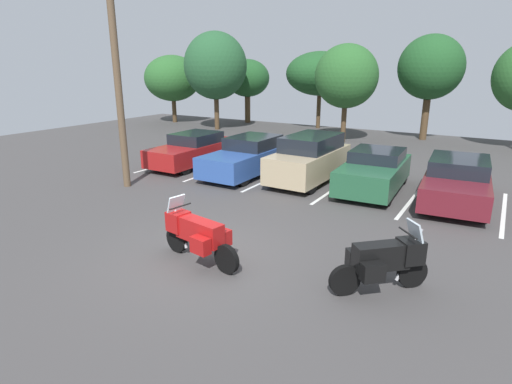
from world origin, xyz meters
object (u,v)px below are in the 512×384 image
Objects in this scene: motorcycle_second at (384,260)px; utility_pole at (116,60)px; car_tan at (309,159)px; car_maroon at (457,181)px; motorcycle_touring at (197,233)px; car_green at (374,171)px; car_red at (195,150)px; car_blue at (249,156)px.

motorcycle_second is 0.19× the size of utility_pole.
car_tan is 0.87× the size of car_maroon.
motorcycle_touring is 0.54× the size of car_tan.
car_green is at bearing 1.75° from car_tan.
car_blue is at bearing -2.16° from car_red.
utility_pole reaches higher than car_red.
car_blue is (-3.27, 7.50, 0.05)m from motorcycle_touring.
motorcycle_second is 12.27m from car_red.
car_maroon reaches higher than car_green.
car_blue reaches higher than car_red.
utility_pole reaches higher than car_tan.
car_red is 5.57m from utility_pole.
car_red is 0.55× the size of utility_pole.
car_blue reaches higher than motorcycle_second.
car_maroon is (2.69, 0.05, 0.01)m from car_green.
utility_pole reaches higher than car_blue.
car_maroon is (4.54, 7.79, 0.04)m from motorcycle_touring.
car_maroon is (10.78, 0.18, 0.02)m from car_red.
car_green is 9.82m from utility_pole.
car_red is 0.98× the size of car_blue.
utility_pole reaches higher than car_green.
car_blue is (-7.28, 6.65, 0.06)m from motorcycle_second.
car_maroon is at bearing 0.95° from car_red.
car_green is (-2.15, 6.89, 0.04)m from motorcycle_second.
motorcycle_touring is at bearing -168.03° from motorcycle_second.
motorcycle_second is (4.01, 0.85, -0.01)m from motorcycle_touring.
car_blue is at bearing -177.87° from car_maroon.
car_blue is 0.56× the size of utility_pole.
motorcycle_touring is 7.96m from car_green.
car_green is (1.85, 7.74, 0.03)m from motorcycle_touring.
car_blue is at bearing 137.57° from motorcycle_second.
car_red is 2.97m from car_blue.
car_red is at bearing 177.84° from car_blue.
motorcycle_second is 0.33× the size of car_maroon.
motorcycle_second is 6.96m from car_maroon.
car_green is (5.12, 0.24, -0.02)m from car_blue.
motorcycle_touring is 8.07m from utility_pole.
car_blue is 6.19m from utility_pole.
car_tan is 5.19m from car_maroon.
car_tan is at bearing 36.72° from utility_pole.
motorcycle_touring is 1.44× the size of motorcycle_second.
car_green is at bearing 2.65° from car_blue.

